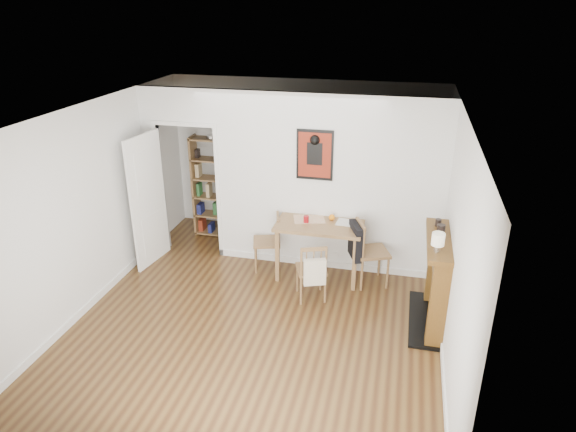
% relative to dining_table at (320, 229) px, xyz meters
% --- Properties ---
extents(ground, '(5.20, 5.20, 0.00)m').
position_rel_dining_table_xyz_m(ground, '(-0.54, -1.10, -0.74)').
color(ground, brown).
rests_on(ground, ground).
extents(room_shell, '(5.20, 5.20, 5.20)m').
position_rel_dining_table_xyz_m(room_shell, '(-0.44, 0.24, 0.56)').
color(room_shell, white).
rests_on(room_shell, ground).
extents(dining_table, '(1.23, 0.78, 0.84)m').
position_rel_dining_table_xyz_m(dining_table, '(0.00, 0.00, 0.00)').
color(dining_table, olive).
rests_on(dining_table, ground).
extents(chair_left, '(0.54, 0.54, 0.87)m').
position_rel_dining_table_xyz_m(chair_left, '(-0.79, -0.00, -0.30)').
color(chair_left, brown).
rests_on(chair_left, ground).
extents(chair_right, '(0.67, 0.63, 0.96)m').
position_rel_dining_table_xyz_m(chair_right, '(0.74, -0.08, -0.24)').
color(chair_right, brown).
rests_on(chair_right, ground).
extents(chair_front, '(0.54, 0.57, 0.84)m').
position_rel_dining_table_xyz_m(chair_front, '(0.01, -0.66, -0.31)').
color(chair_front, brown).
rests_on(chair_front, ground).
extents(bookshelf, '(0.72, 0.29, 1.72)m').
position_rel_dining_table_xyz_m(bookshelf, '(-1.96, 0.97, 0.11)').
color(bookshelf, olive).
rests_on(bookshelf, ground).
extents(fireplace, '(0.45, 1.25, 1.16)m').
position_rel_dining_table_xyz_m(fireplace, '(1.62, -0.85, -0.12)').
color(fireplace, brown).
rests_on(fireplace, ground).
extents(red_glass, '(0.08, 0.08, 0.10)m').
position_rel_dining_table_xyz_m(red_glass, '(-0.19, -0.05, 0.15)').
color(red_glass, maroon).
rests_on(red_glass, dining_table).
extents(orange_fruit, '(0.09, 0.09, 0.09)m').
position_rel_dining_table_xyz_m(orange_fruit, '(0.15, 0.12, 0.14)').
color(orange_fruit, orange).
rests_on(orange_fruit, dining_table).
extents(placemat, '(0.51, 0.44, 0.00)m').
position_rel_dining_table_xyz_m(placemat, '(-0.17, 0.08, 0.10)').
color(placemat, beige).
rests_on(placemat, dining_table).
extents(notebook, '(0.34, 0.27, 0.02)m').
position_rel_dining_table_xyz_m(notebook, '(0.39, 0.06, 0.11)').
color(notebook, silver).
rests_on(notebook, dining_table).
extents(mantel_lamp, '(0.14, 0.14, 0.23)m').
position_rel_dining_table_xyz_m(mantel_lamp, '(1.53, -1.21, 0.56)').
color(mantel_lamp, silver).
rests_on(mantel_lamp, fireplace).
extents(ceramic_jar_a, '(0.10, 0.10, 0.12)m').
position_rel_dining_table_xyz_m(ceramic_jar_a, '(1.59, -0.72, 0.48)').
color(ceramic_jar_a, black).
rests_on(ceramic_jar_a, fireplace).
extents(ceramic_jar_b, '(0.07, 0.07, 0.09)m').
position_rel_dining_table_xyz_m(ceramic_jar_b, '(1.56, -0.49, 0.47)').
color(ceramic_jar_b, black).
rests_on(ceramic_jar_b, fireplace).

